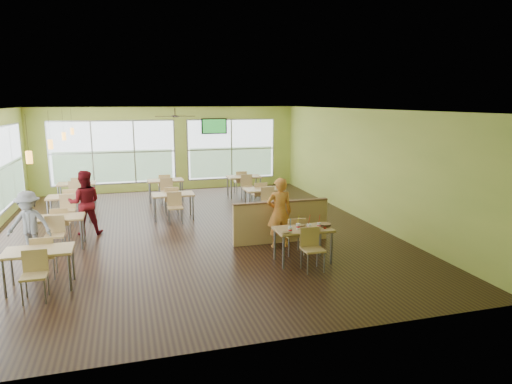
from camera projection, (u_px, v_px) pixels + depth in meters
room at (189, 172)px, 11.86m from camera, size 12.00×12.04×3.20m
window_bays at (90, 165)px, 14.07m from camera, size 9.24×10.24×2.38m
main_table at (303, 234)px, 9.77m from camera, size 1.22×1.52×0.87m
half_wall_divider at (281, 221)px, 11.15m from camera, size 2.40×0.14×1.04m
dining_tables at (146, 198)px, 13.38m from camera, size 6.92×8.72×0.87m
pendant_lights at (57, 140)px, 11.47m from camera, size 0.11×7.31×0.86m
ceiling_fan at (175, 116)px, 14.42m from camera, size 1.25×1.25×0.29m
tv_backwall at (214, 126)px, 17.74m from camera, size 1.00×0.07×0.60m
man_plaid at (279, 213)px, 10.73m from camera, size 0.64×0.45×1.67m
patron_maroon at (85, 203)px, 11.76m from camera, size 0.82×0.64×1.68m
patron_grey at (29, 224)px, 10.09m from camera, size 1.07×0.77×1.49m
cup_blue at (290, 230)px, 9.40m from camera, size 0.09×0.09×0.33m
cup_yellow at (298, 226)px, 9.63m from camera, size 0.10×0.10×0.34m
cup_red_near at (309, 227)px, 9.58m from camera, size 0.10×0.10×0.36m
cup_red_far at (319, 225)px, 9.73m from camera, size 0.09×0.09×0.33m
food_basket at (325, 225)px, 9.88m from camera, size 0.27×0.27×0.06m
ketchup_cup at (325, 228)px, 9.72m from camera, size 0.06×0.06×0.03m
wrapper_left at (286, 232)px, 9.37m from camera, size 0.19×0.18×0.04m
wrapper_mid at (301, 225)px, 9.87m from camera, size 0.21×0.19×0.05m
wrapper_right at (318, 230)px, 9.55m from camera, size 0.17×0.16×0.03m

